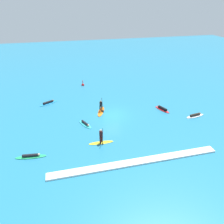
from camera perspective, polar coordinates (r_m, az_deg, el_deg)
The scene contains 10 objects.
ground_plane at distance 29.81m, azimuth -0.00°, elevation -0.85°, with size 120.00×120.00×0.00m, color teal.
surfer_on_red_board at distance 31.98m, azimuth 13.16°, elevation 0.83°, with size 1.58×2.68×0.46m.
surfer_on_orange_board at distance 30.55m, azimuth -2.93°, elevation 0.71°, with size 1.80×3.12×2.25m.
surfer_on_teal_board at distance 27.76m, azimuth -7.07°, elevation -3.14°, with size 1.74×2.58×0.39m.
surfer_on_white_board at distance 31.60m, azimuth 21.13°, elevation -0.83°, with size 2.89×1.16×0.41m.
surfer_on_yellow_board at distance 24.07m, azimuth -2.91°, elevation -7.09°, with size 2.80×0.80×2.25m.
surfer_on_blue_board at distance 34.43m, azimuth -16.50°, elevation 2.35°, with size 2.87×2.07×0.41m.
surfer_on_green_board at distance 23.84m, azimuth -20.69°, elevation -10.87°, with size 3.15×0.92×0.39m.
marker_buoy at distance 40.51m, azimuth -7.71°, elevation 7.18°, with size 0.51×0.51×1.09m.
wave_crest at distance 21.89m, azimuth 6.43°, elevation -13.00°, with size 17.21×0.90×0.18m, color white.
Camera 1 is at (-6.23, -25.35, 14.40)m, focal length 34.57 mm.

